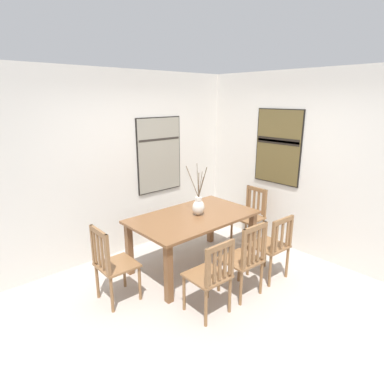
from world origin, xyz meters
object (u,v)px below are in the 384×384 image
Objects in this scene: painting_on_back_wall at (159,155)px; chair_0 at (211,275)px; centerpiece_vase at (198,206)px; chair_2 at (250,215)px; chair_4 at (112,263)px; painting_on_side_wall at (278,147)px; dining_table at (193,223)px; chair_1 at (245,258)px; chair_3 at (272,246)px.

chair_0 is at bearing -112.22° from painting_on_back_wall.
centerpiece_vase is 0.82× the size of chair_0.
chair_2 is 2.46m from chair_4.
dining_table is at bearing 171.13° from painting_on_side_wall.
dining_table is 1.80× the size of chair_1.
centerpiece_vase is 1.64m from painting_on_side_wall.
dining_table is at bearing 89.44° from chair_1.
centerpiece_vase is 0.64× the size of painting_on_side_wall.
chair_2 is (1.23, 0.89, -0.01)m from chair_1.
chair_3 is (0.56, -0.91, -0.19)m from dining_table.
chair_3 is (0.57, 0.01, -0.03)m from chair_1.
chair_4 is at bearing 174.59° from painting_on_side_wall.
chair_2 is 0.78× the size of painting_on_back_wall.
painting_on_back_wall is at bearing 82.55° from chair_1.
chair_2 is at bearing -1.35° from dining_table.
chair_1 reaches higher than chair_0.
chair_3 is at bearing -0.19° from chair_0.
chair_4 is (-1.22, 0.94, -0.01)m from chair_1.
chair_1 is 1.07× the size of chair_3.
chair_1 is 1.03× the size of chair_2.
painting_on_side_wall is (1.47, -0.22, 0.69)m from centerpiece_vase.
centerpiece_vase is 1.25m from painting_on_back_wall.
chair_0 is at bearing -121.88° from dining_table.
chair_2 is at bearing 35.82° from chair_1.
chair_4 is at bearing 142.44° from chair_1.
painting_on_back_wall is at bearing 98.65° from chair_3.
centerpiece_vase is 1.17m from chair_0.
chair_0 is at bearing -162.61° from painting_on_side_wall.
painting_on_back_wall reaches higher than centerpiece_vase.
centerpiece_vase is 1.22m from chair_2.
centerpiece_vase reaches higher than chair_3.
dining_table is 1.92× the size of chair_3.
painting_on_back_wall is (0.25, 1.09, 0.77)m from dining_table.
centerpiece_vase reaches higher than chair_1.
chair_2 is at bearing -49.17° from painting_on_back_wall.
dining_table is 0.25m from centerpiece_vase.
chair_4 is at bearing 178.99° from dining_table.
painting_on_side_wall reaches higher than dining_table.
painting_on_side_wall is (2.78, -0.26, 1.09)m from chair_4.
painting_on_back_wall is 1.03× the size of painting_on_side_wall.
chair_3 is at bearing -27.40° from chair_4.
chair_4 is at bearing 178.23° from centerpiece_vase.
chair_2 is 1.16m from painting_on_side_wall.
centerpiece_vase is 0.99m from chair_1.
chair_4 is at bearing 152.60° from chair_3.
dining_table is 1.43× the size of painting_on_back_wall.
painting_on_side_wall is at bearing 33.85° from chair_3.
painting_on_back_wall reaches higher than chair_0.
painting_on_back_wall reaches higher than chair_4.
painting_on_side_wall is at bearing -33.21° from chair_2.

